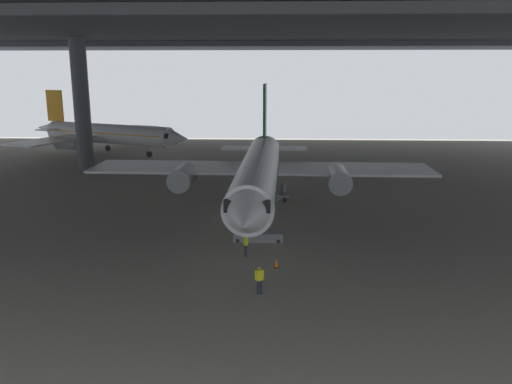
{
  "coord_description": "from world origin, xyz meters",
  "views": [
    {
      "loc": [
        2.39,
        -43.97,
        12.59
      ],
      "look_at": [
        0.64,
        -1.08,
        2.52
      ],
      "focal_mm": 36.19,
      "sensor_mm": 36.0,
      "label": 1
    }
  ],
  "objects_px": {
    "traffic_cone_orange": "(277,263)",
    "boarding_stairs": "(259,231)",
    "airplane_distant": "(106,134)",
    "crew_worker_near_nose": "(259,278)",
    "crew_worker_by_stairs": "(246,243)",
    "airplane_main": "(259,172)"
  },
  "relations": [
    {
      "from": "crew_worker_near_nose",
      "to": "crew_worker_by_stairs",
      "type": "height_order",
      "value": "crew_worker_near_nose"
    },
    {
      "from": "airplane_main",
      "to": "airplane_distant",
      "type": "bearing_deg",
      "value": 128.27
    },
    {
      "from": "boarding_stairs",
      "to": "traffic_cone_orange",
      "type": "distance_m",
      "value": 5.8
    },
    {
      "from": "crew_worker_near_nose",
      "to": "crew_worker_by_stairs",
      "type": "distance_m",
      "value": 6.32
    },
    {
      "from": "airplane_distant",
      "to": "airplane_main",
      "type": "bearing_deg",
      "value": -51.73
    },
    {
      "from": "crew_worker_by_stairs",
      "to": "traffic_cone_orange",
      "type": "bearing_deg",
      "value": -42.04
    },
    {
      "from": "airplane_main",
      "to": "airplane_distant",
      "type": "height_order",
      "value": "airplane_main"
    },
    {
      "from": "airplane_distant",
      "to": "crew_worker_near_nose",
      "type": "bearing_deg",
      "value": -63.42
    },
    {
      "from": "crew_worker_by_stairs",
      "to": "traffic_cone_orange",
      "type": "relative_size",
      "value": 2.83
    },
    {
      "from": "traffic_cone_orange",
      "to": "airplane_main",
      "type": "bearing_deg",
      "value": 96.33
    },
    {
      "from": "crew_worker_by_stairs",
      "to": "boarding_stairs",
      "type": "bearing_deg",
      "value": 77.64
    },
    {
      "from": "crew_worker_near_nose",
      "to": "traffic_cone_orange",
      "type": "bearing_deg",
      "value": 76.97
    },
    {
      "from": "boarding_stairs",
      "to": "traffic_cone_orange",
      "type": "relative_size",
      "value": 7.67
    },
    {
      "from": "crew_worker_near_nose",
      "to": "airplane_main",
      "type": "bearing_deg",
      "value": 92.12
    },
    {
      "from": "traffic_cone_orange",
      "to": "boarding_stairs",
      "type": "bearing_deg",
      "value": 103.41
    },
    {
      "from": "crew_worker_near_nose",
      "to": "traffic_cone_orange",
      "type": "height_order",
      "value": "crew_worker_near_nose"
    },
    {
      "from": "boarding_stairs",
      "to": "airplane_distant",
      "type": "distance_m",
      "value": 48.91
    },
    {
      "from": "airplane_distant",
      "to": "traffic_cone_orange",
      "type": "xyz_separation_m",
      "value": [
        26.81,
        -47.32,
        -2.82
      ]
    },
    {
      "from": "airplane_main",
      "to": "crew_worker_near_nose",
      "type": "xyz_separation_m",
      "value": [
        0.73,
        -19.8,
        -2.4
      ]
    },
    {
      "from": "airplane_main",
      "to": "traffic_cone_orange",
      "type": "distance_m",
      "value": 15.93
    },
    {
      "from": "crew_worker_near_nose",
      "to": "crew_worker_by_stairs",
      "type": "xyz_separation_m",
      "value": [
        -1.16,
        6.21,
        -0.03
      ]
    },
    {
      "from": "boarding_stairs",
      "to": "traffic_cone_orange",
      "type": "bearing_deg",
      "value": -76.59
    }
  ]
}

